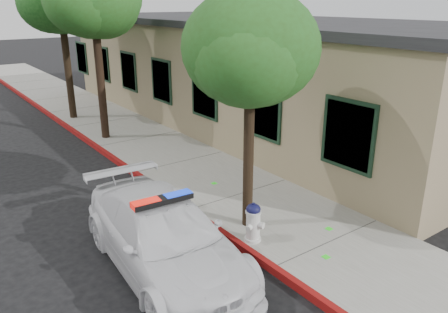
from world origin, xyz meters
TOP-DOWN VIEW (x-y plane):
  - ground at (0.00, 0.00)m, footprint 120.00×120.00m
  - sidewalk at (1.60, 3.00)m, footprint 3.20×60.00m
  - red_curb at (0.06, 3.00)m, footprint 0.14×60.00m
  - clapboard_building at (6.69, 9.00)m, footprint 7.30×20.89m
  - police_car at (-1.52, 1.38)m, footprint 2.27×4.91m
  - fire_hydrant at (0.35, 1.00)m, footprint 0.48×0.42m
  - street_tree_near at (0.71, 1.61)m, footprint 2.80×2.75m
  - street_tree_mid at (0.71, 9.92)m, footprint 3.40×3.33m
  - street_tree_far at (0.73, 13.46)m, footprint 3.55×3.31m

SIDE VIEW (x-z plane):
  - ground at x=0.00m, z-range 0.00..0.00m
  - sidewalk at x=1.60m, z-range 0.00..0.15m
  - red_curb at x=0.06m, z-range 0.00..0.16m
  - fire_hydrant at x=0.35m, z-range 0.15..1.00m
  - police_car at x=-1.52m, z-range -0.06..1.45m
  - clapboard_building at x=6.69m, z-range 0.01..4.25m
  - street_tree_near at x=0.71m, z-range 1.39..6.42m
  - street_tree_far at x=0.73m, z-range 1.72..7.98m
  - street_tree_mid at x=0.71m, z-range 1.75..8.04m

